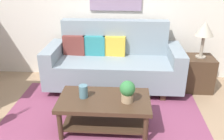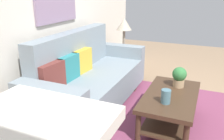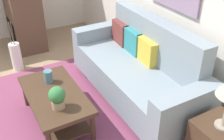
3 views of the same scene
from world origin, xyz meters
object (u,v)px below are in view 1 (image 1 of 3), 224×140
(throw_pillow_maroon, at_px, (74,45))
(throw_pillow_teal, at_px, (94,46))
(side_table, at_px, (198,73))
(tabletop_vase, at_px, (83,91))
(throw_pillow_mustard, at_px, (114,46))
(couch, at_px, (114,63))
(potted_plant_tabletop, at_px, (127,91))
(table_lamp, at_px, (205,30))
(coffee_table, at_px, (104,107))

(throw_pillow_maroon, distance_m, throw_pillow_teal, 0.33)
(side_table, bearing_deg, tabletop_vase, -146.08)
(throw_pillow_maroon, distance_m, throw_pillow_mustard, 0.66)
(couch, xyz_separation_m, potted_plant_tabletop, (0.22, -1.17, 0.14))
(couch, relative_size, table_lamp, 3.76)
(coffee_table, bearing_deg, table_lamp, 38.83)
(coffee_table, relative_size, table_lamp, 1.93)
(coffee_table, xyz_separation_m, tabletop_vase, (-0.25, 0.02, 0.19))
(throw_pillow_mustard, relative_size, side_table, 0.64)
(throw_pillow_teal, height_order, tabletop_vase, throw_pillow_teal)
(throw_pillow_maroon, relative_size, table_lamp, 0.63)
(side_table, distance_m, table_lamp, 0.71)
(potted_plant_tabletop, bearing_deg, side_table, 46.00)
(throw_pillow_teal, relative_size, potted_plant_tabletop, 1.37)
(throw_pillow_teal, distance_m, side_table, 1.75)
(tabletop_vase, bearing_deg, throw_pillow_mustard, 76.30)
(throw_pillow_maroon, relative_size, throw_pillow_teal, 1.00)
(couch, bearing_deg, throw_pillow_mustard, 90.00)
(side_table, relative_size, table_lamp, 0.98)
(couch, distance_m, table_lamp, 1.48)
(throw_pillow_maroon, xyz_separation_m, tabletop_vase, (0.36, -1.24, -0.17))
(throw_pillow_teal, distance_m, coffee_table, 1.34)
(couch, bearing_deg, throw_pillow_maroon, 169.19)
(couch, distance_m, throw_pillow_teal, 0.43)
(throw_pillow_mustard, height_order, potted_plant_tabletop, throw_pillow_mustard)
(throw_pillow_maroon, bearing_deg, throw_pillow_teal, 0.00)
(throw_pillow_mustard, bearing_deg, tabletop_vase, -103.70)
(throw_pillow_teal, bearing_deg, coffee_table, -77.38)
(throw_pillow_maroon, bearing_deg, couch, -10.81)
(throw_pillow_maroon, distance_m, tabletop_vase, 1.30)
(potted_plant_tabletop, bearing_deg, throw_pillow_maroon, 124.28)
(coffee_table, xyz_separation_m, side_table, (1.42, 1.14, -0.03))
(throw_pillow_teal, height_order, side_table, throw_pillow_teal)
(tabletop_vase, distance_m, table_lamp, 2.07)
(throw_pillow_maroon, height_order, coffee_table, throw_pillow_maroon)
(side_table, bearing_deg, couch, -179.37)
(couch, relative_size, throw_pillow_teal, 5.95)
(couch, height_order, potted_plant_tabletop, couch)
(tabletop_vase, height_order, table_lamp, table_lamp)
(tabletop_vase, bearing_deg, coffee_table, -4.39)
(coffee_table, relative_size, tabletop_vase, 6.98)
(couch, relative_size, potted_plant_tabletop, 8.17)
(throw_pillow_maroon, bearing_deg, throw_pillow_mustard, 0.00)
(throw_pillow_teal, xyz_separation_m, side_table, (1.70, -0.11, -0.40))
(throw_pillow_maroon, bearing_deg, potted_plant_tabletop, -55.72)
(potted_plant_tabletop, relative_size, table_lamp, 0.46)
(coffee_table, distance_m, tabletop_vase, 0.32)
(throw_pillow_mustard, relative_size, tabletop_vase, 2.28)
(coffee_table, bearing_deg, tabletop_vase, 175.61)
(couch, relative_size, throw_pillow_maroon, 5.95)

